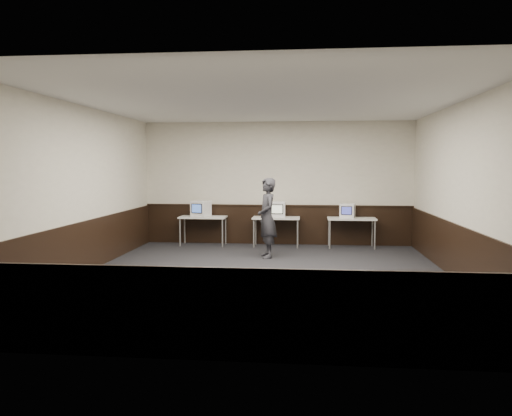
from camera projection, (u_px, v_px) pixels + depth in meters
The scene contains 18 objects.
floor at pixel (264, 277), 9.21m from camera, with size 8.00×8.00×0.00m, color black.
ceiling at pixel (265, 102), 8.94m from camera, with size 8.00×8.00×0.00m, color white.
back_wall at pixel (277, 183), 13.04m from camera, with size 7.00×7.00×0.00m, color beige.
front_wall at pixel (232, 210), 5.11m from camera, with size 7.00×7.00×0.00m, color beige.
left_wall at pixel (80, 190), 9.43m from camera, with size 8.00×8.00×0.00m, color beige.
right_wall at pixel (464, 192), 8.73m from camera, with size 8.00×8.00×0.00m, color beige.
wainscot_back at pixel (277, 225), 13.12m from camera, with size 6.98×0.04×1.00m, color black.
wainscot_front at pixel (233, 315), 5.22m from camera, with size 6.98×0.04×1.00m, color black.
wainscot_left at pixel (83, 248), 9.52m from camera, with size 0.04×7.98×1.00m, color black.
wainscot_right at pixel (460, 254), 8.82m from camera, with size 0.04×7.98×1.00m, color black.
wainscot_rail at pixel (277, 205), 13.05m from camera, with size 6.98×0.06×0.04m, color black.
desk_left at pixel (203, 219), 12.91m from camera, with size 1.20×0.60×0.75m.
desk_center at pixel (276, 220), 12.72m from camera, with size 1.20×0.60×0.75m.
desk_right at pixel (352, 221), 12.54m from camera, with size 1.20×0.60×0.75m.
emac_left at pixel (201, 209), 12.87m from camera, with size 0.52×0.53×0.41m.
emac_center at pixel (277, 209), 12.70m from camera, with size 0.41×0.44×0.40m.
emac_right at pixel (348, 211), 12.55m from camera, with size 0.43×0.45×0.36m.
person at pixel (267, 218), 11.16m from camera, with size 0.65×0.43×1.79m, color #28282D.
Camera 1 is at (0.75, -9.04, 2.06)m, focal length 35.00 mm.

